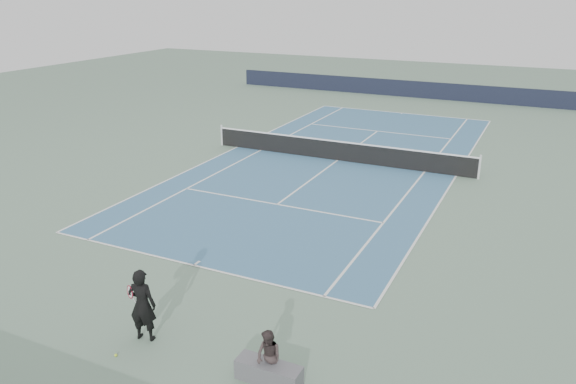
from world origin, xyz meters
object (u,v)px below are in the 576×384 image
at_px(tennis_player, 142,305).
at_px(tennis_ball, 116,355).
at_px(spectator_bench, 269,365).
at_px(tennis_net, 338,150).

relative_size(tennis_player, tennis_ball, 27.09).
height_order(tennis_player, spectator_bench, tennis_player).
xyz_separation_m(tennis_player, tennis_ball, (-0.15, -0.83, -0.86)).
bearing_deg(tennis_ball, tennis_net, 93.23).
height_order(tennis_net, tennis_player, tennis_player).
bearing_deg(spectator_bench, tennis_ball, -168.45).
relative_size(tennis_ball, spectator_bench, 0.04).
bearing_deg(tennis_ball, tennis_player, 79.84).
relative_size(tennis_net, spectator_bench, 8.80).
bearing_deg(tennis_net, tennis_player, -86.04).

